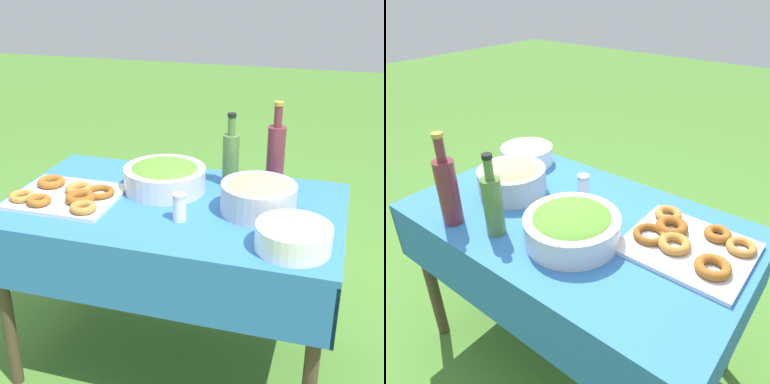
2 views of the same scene
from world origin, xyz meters
The scene contains 9 objects.
ground_plane centered at (0.00, 0.00, 0.00)m, with size 14.00×14.00×0.00m, color #477A2D.
picnic_table centered at (0.00, 0.00, 0.63)m, with size 1.27×0.76×0.74m.
salad_bowl centered at (0.07, -0.11, 0.80)m, with size 0.33×0.33×0.12m.
pasta_bowl centered at (-0.32, -0.01, 0.81)m, with size 0.27×0.27×0.13m.
donut_platter centered at (0.40, 0.09, 0.76)m, with size 0.40×0.34×0.05m.
plate_stack centered at (-0.47, 0.23, 0.78)m, with size 0.24×0.24×0.08m.
olive_oil_bottle centered at (-0.16, -0.24, 0.86)m, with size 0.07×0.07×0.30m.
wine_bottle centered at (-0.34, -0.29, 0.87)m, with size 0.07×0.07×0.34m.
salt_shaker centered at (-0.07, 0.14, 0.79)m, with size 0.05×0.05×0.10m.
Camera 1 is at (-0.60, 1.74, 1.58)m, focal length 50.00 mm.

